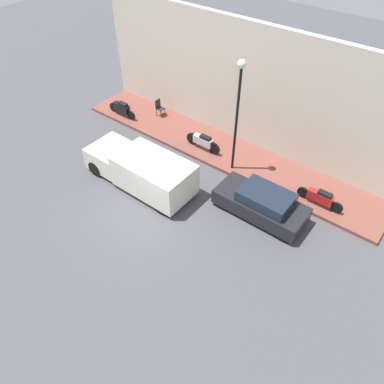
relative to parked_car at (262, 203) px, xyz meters
name	(u,v)px	position (x,y,z in m)	size (l,w,h in m)	color
ground_plane	(153,208)	(-2.55, 3.85, -0.63)	(60.00, 60.00, 0.00)	#47474C
sidewalk	(221,150)	(2.64, 3.85, -0.55)	(2.67, 16.74, 0.16)	brown
building_facade	(242,85)	(4.12, 3.85, 2.44)	(0.30, 16.74, 6.15)	beige
parked_car	(262,203)	(0.00, 0.00, 0.00)	(1.65, 3.88, 1.31)	black
delivery_van	(141,169)	(-1.65, 5.32, 0.24)	(2.01, 5.35, 1.69)	silver
scooter_silver	(203,142)	(2.08, 4.57, -0.02)	(0.30, 2.02, 0.82)	#B7B7BF
motorcycle_red	(320,197)	(1.91, -1.78, -0.06)	(0.30, 2.05, 0.76)	#B21E1E
motorcycle_black	(122,108)	(1.83, 10.12, -0.03)	(0.30, 1.97, 0.84)	black
streetlamp	(238,100)	(1.72, 2.56, 3.14)	(0.37, 0.37, 5.37)	black
cafe_chair	(159,107)	(3.18, 8.48, 0.05)	(0.40, 0.40, 0.94)	#262626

